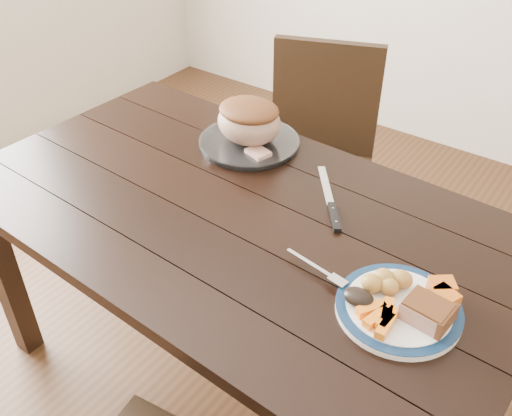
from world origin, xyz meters
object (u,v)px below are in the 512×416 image
Objects in this scene: serving_platter at (249,143)px; chair_far at (318,151)px; carving_knife at (332,209)px; dinner_plate at (398,309)px; roast_joint at (249,122)px; pork_slice at (427,312)px; dining_table at (237,235)px; fork at (320,270)px.

chair_far is at bearing 87.97° from serving_platter.
carving_knife is (0.38, -0.58, 0.23)m from chair_far.
dinner_plate is 0.39m from carving_knife.
roast_joint is at bearing 150.88° from dinner_plate.
chair_far is at bearing 131.92° from pork_slice.
dining_table is 0.36m from fork.
pork_slice reaches higher than dining_table.
roast_joint is at bearing 120.77° from dining_table.
roast_joint is at bearing 0.00° from serving_platter.
fork is at bearing -38.23° from roast_joint.
dinner_plate is 0.80m from serving_platter.
pork_slice is at bearing 110.88° from chair_far.
chair_far is 4.43× the size of roast_joint.
dining_table is 0.76m from chair_far.
roast_joint is 0.79× the size of carving_knife.
chair_far is 1.15m from pork_slice.
dining_table is 6.18× the size of carving_knife.
serving_platter is at bearing 120.77° from dining_table.
dinner_plate is 0.20m from fork.
chair_far is (-0.16, 0.73, -0.13)m from dining_table.
serving_platter is at bearing -149.05° from carving_knife.
pork_slice is (0.75, -0.83, 0.27)m from chair_far.
fork is at bearing -178.71° from dinner_plate.
dining_table is 0.39m from roast_joint.
serving_platter is 3.31× the size of pork_slice.
serving_platter is at bearing 152.59° from pork_slice.
chair_far is at bearing 87.97° from roast_joint.
fork is 0.85× the size of roast_joint.
roast_joint is (-0.70, 0.39, 0.08)m from dinner_plate.
pork_slice is at bearing -27.41° from serving_platter.
roast_joint is (-0.76, 0.39, 0.04)m from pork_slice.
chair_far is 5.22× the size of fork.
dinner_plate is 1.05× the size of carving_knife.
serving_platter is at bearing 0.00° from roast_joint.
roast_joint reaches higher than dinner_plate.
carving_knife is (-0.37, 0.25, -0.04)m from pork_slice.
pork_slice is 0.26m from fork.
dinner_plate is 0.07m from pork_slice.
roast_joint is 0.43m from carving_knife.
dinner_plate is 1.56× the size of fork.
carving_knife is at bearing 122.25° from fork.
pork_slice is 0.54× the size of fork.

